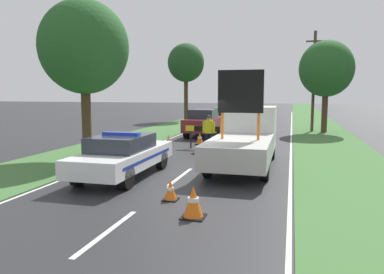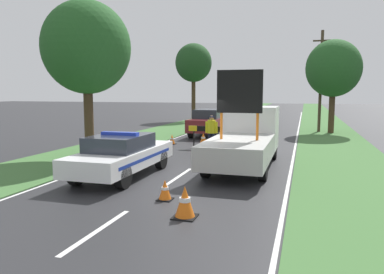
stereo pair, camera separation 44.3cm
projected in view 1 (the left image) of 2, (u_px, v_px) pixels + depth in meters
name	position (u px, v px, depth m)	size (l,w,h in m)	color
ground_plane	(185.00, 173.00, 12.75)	(160.00, 160.00, 0.00)	#28282B
lane_markings	(236.00, 134.00, 24.49)	(7.09, 58.42, 0.01)	silver
grass_verge_left	(188.00, 123.00, 33.33)	(3.73, 120.00, 0.03)	#427038
grass_verge_right	(316.00, 126.00, 30.53)	(3.73, 120.00, 0.03)	#427038
police_car	(123.00, 155.00, 12.18)	(1.79, 4.86, 1.48)	white
work_truck	(245.00, 137.00, 14.21)	(2.07, 6.26, 3.49)	white
road_barrier	(211.00, 130.00, 18.14)	(2.59, 0.08, 1.11)	black
police_officer	(209.00, 130.00, 17.69)	(0.59, 0.38, 1.65)	#191E38
pedestrian_civilian	(227.00, 129.00, 17.39)	(0.64, 0.41, 1.78)	#232326
traffic_cone_near_police	(193.00, 202.00, 8.24)	(0.52, 0.52, 0.71)	black
traffic_cone_centre_front	(210.00, 148.00, 16.60)	(0.44, 0.44, 0.61)	black
traffic_cone_near_truck	(168.00, 140.00, 19.77)	(0.38, 0.38, 0.53)	black
traffic_cone_behind_barrier	(200.00, 139.00, 19.77)	(0.45, 0.45, 0.63)	black
traffic_cone_lane_edge	(170.00, 190.00, 9.58)	(0.38, 0.38, 0.53)	black
queued_car_wagon_maroon	(204.00, 122.00, 23.50)	(1.73, 4.43, 1.69)	maroon
queued_car_sedan_black	(224.00, 117.00, 29.81)	(1.77, 4.22, 1.51)	black
roadside_tree_near_left	(186.00, 63.00, 35.65)	(3.48, 3.48, 7.35)	#42301E
roadside_tree_near_right	(326.00, 69.00, 24.94)	(3.58, 3.58, 6.19)	#42301E
roadside_tree_mid_left	(84.00, 48.00, 15.26)	(3.64, 3.64, 6.50)	#42301E
utility_pole	(314.00, 80.00, 25.76)	(1.20, 0.20, 6.89)	#473828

